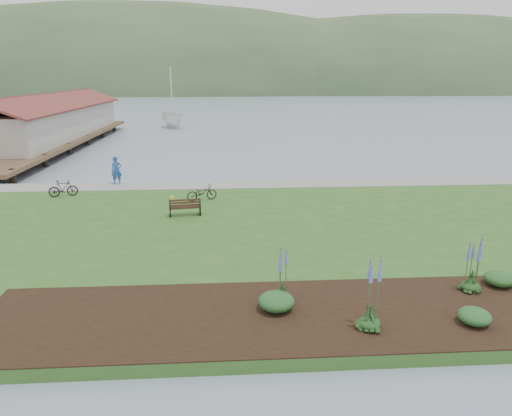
{
  "coord_description": "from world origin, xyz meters",
  "views": [
    {
      "loc": [
        -1.68,
        -21.8,
        7.25
      ],
      "look_at": [
        -0.38,
        -1.57,
        1.3
      ],
      "focal_mm": 32.0,
      "sensor_mm": 36.0,
      "label": 1
    }
  ],
  "objects": [
    {
      "name": "shrub_2",
      "position": [
        7.35,
        -8.37,
        0.68
      ],
      "size": [
        0.97,
        0.97,
        0.49
      ],
      "primitive_type": "ellipsoid",
      "color": "#1E4C21",
      "rests_on": "garden_bed"
    },
    {
      "name": "person",
      "position": [
        -8.79,
        7.5,
        1.47
      ],
      "size": [
        0.92,
        0.79,
        2.14
      ],
      "primitive_type": "imported",
      "rotation": [
        0.0,
        0.0,
        0.38
      ],
      "color": "#204E96",
      "rests_on": "lawn"
    },
    {
      "name": "lawn",
      "position": [
        0.0,
        -2.0,
        0.2
      ],
      "size": [
        34.0,
        20.0,
        0.4
      ],
      "primitive_type": "cube",
      "color": "#2A551E",
      "rests_on": "ground"
    },
    {
      "name": "ground",
      "position": [
        0.0,
        0.0,
        0.0
      ],
      "size": [
        600.0,
        600.0,
        0.0
      ],
      "primitive_type": "plane",
      "color": "slate",
      "rests_on": "ground"
    },
    {
      "name": "park_bench",
      "position": [
        -3.83,
        0.32,
        0.87
      ],
      "size": [
        1.61,
        0.83,
        0.96
      ],
      "rotation": [
        0.0,
        0.0,
        0.13
      ],
      "color": "black",
      "rests_on": "lawn"
    },
    {
      "name": "bicycle_a",
      "position": [
        -3.13,
        3.22,
        0.85
      ],
      "size": [
        1.15,
        1.83,
        0.9
      ],
      "primitive_type": "imported",
      "rotation": [
        0.0,
        0.0,
        1.91
      ],
      "color": "black",
      "rests_on": "lawn"
    },
    {
      "name": "bicycle_b",
      "position": [
        -11.23,
        4.59,
        0.88
      ],
      "size": [
        0.88,
        1.67,
        0.97
      ],
      "primitive_type": "imported",
      "rotation": [
        0.0,
        0.0,
        1.84
      ],
      "color": "black",
      "rests_on": "lawn"
    },
    {
      "name": "echium_0",
      "position": [
        2.19,
        -10.75,
        1.35
      ],
      "size": [
        0.62,
        0.62,
        2.36
      ],
      "color": "#173C15",
      "rests_on": "garden_bed"
    },
    {
      "name": "pier_pavilion",
      "position": [
        -20.0,
        27.52,
        2.64
      ],
      "size": [
        8.0,
        36.0,
        5.4
      ],
      "color": "#4C3826",
      "rests_on": "ground"
    },
    {
      "name": "sailboat",
      "position": [
        -9.18,
        43.67,
        0.0
      ],
      "size": [
        13.57,
        13.66,
        26.71
      ],
      "primitive_type": "imported",
      "rotation": [
        0.0,
        0.0,
        0.44
      ],
      "color": "silver",
      "rests_on": "ground"
    },
    {
      "name": "shrub_1",
      "position": [
        5.24,
        -10.7,
        0.67
      ],
      "size": [
        0.91,
        0.91,
        0.46
      ],
      "primitive_type": "ellipsoid",
      "color": "#1E4C21",
      "rests_on": "garden_bed"
    },
    {
      "name": "shrub_0",
      "position": [
        -0.28,
        -9.54,
        0.71
      ],
      "size": [
        1.09,
        1.09,
        0.54
      ],
      "primitive_type": "ellipsoid",
      "color": "#1E4C21",
      "rests_on": "garden_bed"
    },
    {
      "name": "pannier",
      "position": [
        -4.82,
        3.23,
        0.54
      ],
      "size": [
        0.19,
        0.27,
        0.27
      ],
      "primitive_type": "cube",
      "rotation": [
        0.0,
        0.0,
        0.11
      ],
      "color": "yellow",
      "rests_on": "lawn"
    },
    {
      "name": "echium_1",
      "position": [
        6.19,
        -8.69,
        1.26
      ],
      "size": [
        0.62,
        0.62,
        2.04
      ],
      "color": "#173C15",
      "rests_on": "garden_bed"
    },
    {
      "name": "far_hillside",
      "position": [
        20.0,
        170.0,
        0.0
      ],
      "size": [
        580.0,
        80.0,
        38.0
      ],
      "primitive_type": null,
      "color": "#38532E",
      "rests_on": "ground"
    },
    {
      "name": "shoreline_path",
      "position": [
        0.0,
        6.9,
        0.42
      ],
      "size": [
        34.0,
        2.2,
        0.03
      ],
      "primitive_type": "cube",
      "color": "gray",
      "rests_on": "lawn"
    },
    {
      "name": "echium_4",
      "position": [
        -0.07,
        -9.21,
        1.31
      ],
      "size": [
        0.62,
        0.62,
        2.27
      ],
      "color": "#173C15",
      "rests_on": "garden_bed"
    },
    {
      "name": "garden_bed",
      "position": [
        3.0,
        -9.8,
        0.42
      ],
      "size": [
        24.0,
        4.4,
        0.04
      ],
      "primitive_type": "cube",
      "color": "black",
      "rests_on": "lawn"
    }
  ]
}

